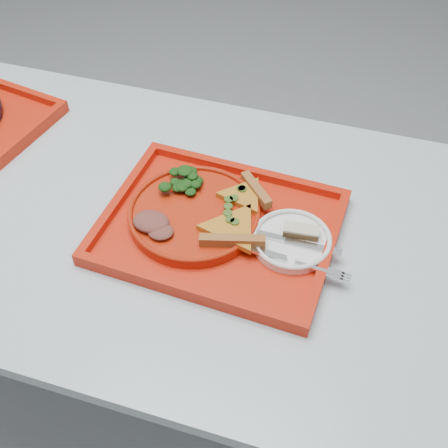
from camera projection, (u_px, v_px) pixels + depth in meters
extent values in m
plane|color=gray|center=(139.00, 371.00, 1.73)|extent=(10.00, 10.00, 0.00)
cube|color=#A1ABB5|center=(100.00, 204.00, 1.18)|extent=(1.60, 0.80, 0.03)
cylinder|color=gray|center=(415.00, 276.00, 1.52)|extent=(0.05, 0.05, 0.72)
cube|color=red|center=(219.00, 230.00, 1.11)|extent=(0.47, 0.37, 0.01)
cylinder|color=#AB210B|center=(194.00, 215.00, 1.11)|extent=(0.26, 0.26, 0.02)
cylinder|color=white|center=(292.00, 242.00, 1.07)|extent=(0.15, 0.15, 0.01)
ellipsoid|color=black|center=(181.00, 179.00, 1.14)|extent=(0.08, 0.07, 0.04)
ellipsoid|color=brown|center=(151.00, 222.00, 1.07)|extent=(0.07, 0.06, 0.02)
cube|color=#452E17|center=(301.00, 232.00, 1.07)|extent=(0.07, 0.03, 0.01)
cube|color=beige|center=(302.00, 229.00, 1.06)|extent=(0.07, 0.03, 0.00)
cube|color=silver|center=(293.00, 241.00, 1.06)|extent=(0.19, 0.02, 0.01)
cube|color=silver|center=(294.00, 262.00, 1.02)|extent=(0.19, 0.04, 0.01)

